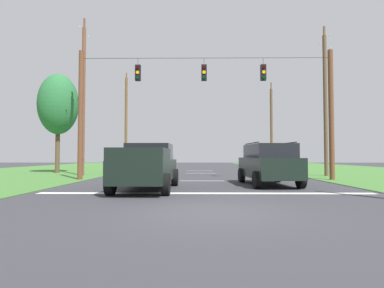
{
  "coord_description": "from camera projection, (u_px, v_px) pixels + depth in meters",
  "views": [
    {
      "loc": [
        -0.38,
        -8.11,
        1.41
      ],
      "look_at": [
        -0.62,
        12.54,
        2.2
      ],
      "focal_mm": 29.53,
      "sensor_mm": 36.0,
      "label": 1
    }
  ],
  "objects": [
    {
      "name": "suv_black",
      "position": [
        268.0,
        163.0,
        15.34
      ],
      "size": [
        2.44,
        4.91,
        2.05
      ],
      "color": "black",
      "rests_on": "ground"
    },
    {
      "name": "shoulder_grass_left",
      "position": [
        1.0,
        175.0,
        23.21
      ],
      "size": [
        16.0,
        80.0,
        0.03
      ],
      "primitive_type": "cube",
      "color": "#3F7231",
      "rests_on": "ground"
    },
    {
      "name": "lane_dash_1",
      "position": [
        200.0,
        173.0,
        25.91
      ],
      "size": [
        2.5,
        0.15,
        0.01
      ],
      "primitive_type": "cube",
      "rotation": [
        0.0,
        0.0,
        1.57
      ],
      "color": "white",
      "rests_on": "ground"
    },
    {
      "name": "lane_dash_0",
      "position": [
        202.0,
        181.0,
        17.93
      ],
      "size": [
        2.5,
        0.15,
        0.01
      ],
      "primitive_type": "cube",
      "rotation": [
        0.0,
        0.0,
        1.57
      ],
      "color": "white",
      "rests_on": "ground"
    },
    {
      "name": "utility_pole_far_right",
      "position": [
        271.0,
        126.0,
        36.72
      ],
      "size": [
        0.3,
        1.95,
        10.02
      ],
      "color": "brown",
      "rests_on": "ground"
    },
    {
      "name": "distant_car_crossing_white",
      "position": [
        165.0,
        162.0,
        32.98
      ],
      "size": [
        2.1,
        4.34,
        1.52
      ],
      "color": "silver",
      "rests_on": "ground"
    },
    {
      "name": "pickup_truck",
      "position": [
        147.0,
        167.0,
        13.25
      ],
      "size": [
        2.38,
        5.44,
        1.95
      ],
      "color": "black",
      "rests_on": "ground"
    },
    {
      "name": "utility_pole_mid_left",
      "position": [
        83.0,
        98.0,
        22.69
      ],
      "size": [
        0.26,
        1.83,
        11.41
      ],
      "color": "brown",
      "rests_on": "ground"
    },
    {
      "name": "utility_pole_mid_right",
      "position": [
        325.0,
        100.0,
        22.13
      ],
      "size": [
        0.27,
        1.87,
        10.61
      ],
      "color": "brown",
      "rests_on": "ground"
    },
    {
      "name": "utility_pole_far_left",
      "position": [
        126.0,
        121.0,
        36.45
      ],
      "size": [
        0.3,
        1.78,
        11.1
      ],
      "color": "brown",
      "rests_on": "ground"
    },
    {
      "name": "stop_bar_stripe",
      "position": [
        206.0,
        193.0,
        11.94
      ],
      "size": [
        12.76,
        0.45,
        0.01
      ],
      "primitive_type": "cube",
      "color": "white",
      "rests_on": "ground"
    },
    {
      "name": "overhead_signal_span",
      "position": [
        205.0,
        108.0,
        18.71
      ],
      "size": [
        15.16,
        0.31,
        7.73
      ],
      "color": "brown",
      "rests_on": "ground"
    },
    {
      "name": "tree_roadside_right",
      "position": [
        58.0,
        105.0,
        26.27
      ],
      "size": [
        3.26,
        3.26,
        8.26
      ],
      "color": "brown",
      "rests_on": "ground"
    },
    {
      "name": "lane_dash_2",
      "position": [
        200.0,
        171.0,
        30.17
      ],
      "size": [
        2.5,
        0.15,
        0.01
      ],
      "primitive_type": "cube",
      "rotation": [
        0.0,
        0.0,
        1.57
      ],
      "color": "white",
      "rests_on": "ground"
    },
    {
      "name": "ground_plane",
      "position": [
        211.0,
        211.0,
        8.05
      ],
      "size": [
        120.0,
        120.0,
        0.0
      ],
      "primitive_type": "plane",
      "color": "#333338"
    }
  ]
}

